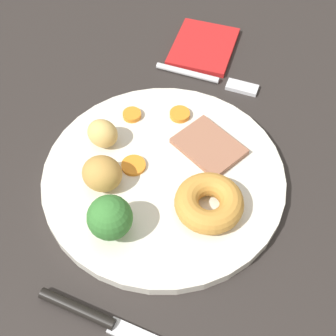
# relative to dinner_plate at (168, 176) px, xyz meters

# --- Properties ---
(dining_table) EXTENTS (1.20, 0.84, 0.04)m
(dining_table) POSITION_rel_dinner_plate_xyz_m (0.00, -0.00, -0.02)
(dining_table) COLOR #2B2623
(dining_table) RESTS_ON ground
(dinner_plate) EXTENTS (0.30, 0.30, 0.01)m
(dinner_plate) POSITION_rel_dinner_plate_xyz_m (0.00, 0.00, 0.00)
(dinner_plate) COLOR silver
(dinner_plate) RESTS_ON dining_table
(meat_slice_main) EXTENTS (0.09, 0.10, 0.01)m
(meat_slice_main) POSITION_rel_dinner_plate_xyz_m (-0.05, 0.04, 0.01)
(meat_slice_main) COLOR #9E664C
(meat_slice_main) RESTS_ON dinner_plate
(yorkshire_pudding) EXTENTS (0.08, 0.08, 0.03)m
(yorkshire_pudding) POSITION_rel_dinner_plate_xyz_m (0.04, 0.06, 0.02)
(yorkshire_pudding) COLOR #C68938
(yorkshire_pudding) RESTS_ON dinner_plate
(roast_potato_left) EXTENTS (0.05, 0.05, 0.04)m
(roast_potato_left) POSITION_rel_dinner_plate_xyz_m (0.04, -0.07, 0.03)
(roast_potato_left) COLOR #BC8C42
(roast_potato_left) RESTS_ON dinner_plate
(roast_potato_right) EXTENTS (0.04, 0.05, 0.04)m
(roast_potato_right) POSITION_rel_dinner_plate_xyz_m (-0.02, -0.09, 0.03)
(roast_potato_right) COLOR #D8B260
(roast_potato_right) RESTS_ON dinner_plate
(carrot_coin_front) EXTENTS (0.03, 0.03, 0.00)m
(carrot_coin_front) POSITION_rel_dinner_plate_xyz_m (-0.00, -0.04, 0.01)
(carrot_coin_front) COLOR orange
(carrot_coin_front) RESTS_ON dinner_plate
(carrot_coin_back) EXTENTS (0.03, 0.03, 0.01)m
(carrot_coin_back) POSITION_rel_dinner_plate_xyz_m (-0.09, -0.01, 0.01)
(carrot_coin_back) COLOR orange
(carrot_coin_back) RESTS_ON dinner_plate
(carrot_coin_side) EXTENTS (0.02, 0.02, 0.01)m
(carrot_coin_side) POSITION_rel_dinner_plate_xyz_m (-0.07, -0.07, 0.01)
(carrot_coin_side) COLOR orange
(carrot_coin_side) RESTS_ON dinner_plate
(broccoli_floret) EXTENTS (0.05, 0.05, 0.06)m
(broccoli_floret) POSITION_rel_dinner_plate_xyz_m (0.10, -0.04, 0.04)
(broccoli_floret) COLOR #8CB766
(broccoli_floret) RESTS_ON dinner_plate
(fork) EXTENTS (0.02, 0.15, 0.01)m
(fork) POSITION_rel_dinner_plate_xyz_m (-0.19, 0.01, -0.00)
(fork) COLOR silver
(fork) RESTS_ON dining_table
(knife) EXTENTS (0.04, 0.19, 0.01)m
(knife) POSITION_rel_dinner_plate_xyz_m (0.19, -0.01, -0.00)
(knife) COLOR black
(knife) RESTS_ON dining_table
(folded_napkin) EXTENTS (0.11, 0.09, 0.01)m
(folded_napkin) POSITION_rel_dinner_plate_xyz_m (-0.25, -0.02, -0.00)
(folded_napkin) COLOR red
(folded_napkin) RESTS_ON dining_table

